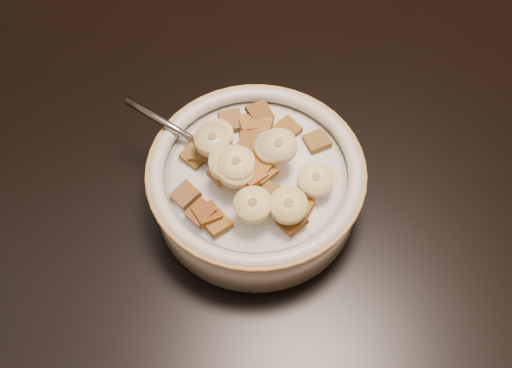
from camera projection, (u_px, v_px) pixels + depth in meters
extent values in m
cube|color=#422816|center=(168.00, 363.00, 1.39)|extent=(4.00, 4.50, 0.10)
cube|color=black|center=(88.00, 121.00, 0.73)|extent=(1.42, 0.93, 0.04)
cylinder|color=#ADAAA2|center=(256.00, 189.00, 0.63)|extent=(0.18, 0.18, 0.04)
cylinder|color=white|center=(256.00, 176.00, 0.62)|extent=(0.15, 0.15, 0.00)
ellipsoid|color=#91929C|center=(227.00, 159.00, 0.62)|extent=(0.05, 0.05, 0.01)
cube|color=#92521A|center=(258.00, 167.00, 0.59)|extent=(0.03, 0.03, 0.01)
cube|color=#97602B|center=(251.00, 124.00, 0.64)|extent=(0.02, 0.02, 0.01)
cube|color=brown|center=(292.00, 221.00, 0.58)|extent=(0.03, 0.03, 0.01)
cube|color=brown|center=(250.00, 145.00, 0.61)|extent=(0.03, 0.03, 0.01)
cube|color=brown|center=(287.00, 129.00, 0.64)|extent=(0.03, 0.03, 0.01)
cube|color=brown|center=(185.00, 195.00, 0.60)|extent=(0.03, 0.03, 0.01)
cube|color=brown|center=(260.00, 126.00, 0.63)|extent=(0.03, 0.03, 0.01)
cube|color=#916024|center=(216.00, 223.00, 0.58)|extent=(0.03, 0.03, 0.01)
cube|color=brown|center=(231.00, 121.00, 0.64)|extent=(0.02, 0.02, 0.01)
cube|color=brown|center=(195.00, 155.00, 0.62)|extent=(0.03, 0.03, 0.01)
cube|color=brown|center=(260.00, 113.00, 0.64)|extent=(0.03, 0.03, 0.01)
cube|color=brown|center=(252.00, 143.00, 0.61)|extent=(0.02, 0.02, 0.01)
cube|color=brown|center=(210.00, 143.00, 0.63)|extent=(0.03, 0.03, 0.01)
cube|color=brown|center=(199.00, 151.00, 0.62)|extent=(0.02, 0.02, 0.01)
cube|color=#9A5924|center=(285.00, 205.00, 0.59)|extent=(0.03, 0.03, 0.01)
cube|color=brown|center=(262.00, 171.00, 0.59)|extent=(0.03, 0.03, 0.01)
cube|color=olive|center=(223.00, 174.00, 0.60)|extent=(0.03, 0.03, 0.01)
cube|color=brown|center=(201.00, 213.00, 0.59)|extent=(0.03, 0.03, 0.01)
cube|color=brown|center=(241.00, 161.00, 0.60)|extent=(0.03, 0.03, 0.01)
cube|color=brown|center=(207.00, 214.00, 0.59)|extent=(0.03, 0.02, 0.01)
cube|color=#99622C|center=(252.00, 175.00, 0.59)|extent=(0.03, 0.03, 0.01)
cube|color=brown|center=(317.00, 141.00, 0.63)|extent=(0.02, 0.02, 0.01)
cube|color=brown|center=(266.00, 193.00, 0.59)|extent=(0.03, 0.03, 0.01)
cube|color=brown|center=(299.00, 207.00, 0.59)|extent=(0.03, 0.03, 0.01)
cylinder|color=#FCE39E|center=(216.00, 136.00, 0.61)|extent=(0.04, 0.04, 0.01)
cylinder|color=#D0C889|center=(279.00, 146.00, 0.59)|extent=(0.04, 0.04, 0.01)
cylinder|color=#DEC074|center=(213.00, 140.00, 0.60)|extent=(0.04, 0.04, 0.01)
cylinder|color=#D7BE88|center=(273.00, 148.00, 0.59)|extent=(0.04, 0.04, 0.02)
cylinder|color=#E9DA88|center=(227.00, 163.00, 0.59)|extent=(0.03, 0.03, 0.01)
cylinder|color=#FFDD87|center=(288.00, 205.00, 0.57)|extent=(0.04, 0.04, 0.01)
cylinder|color=#E3CC77|center=(316.00, 180.00, 0.59)|extent=(0.04, 0.04, 0.01)
cylinder|color=#FFE3A4|center=(236.00, 164.00, 0.58)|extent=(0.03, 0.03, 0.01)
cylinder|color=#ECDA86|center=(253.00, 205.00, 0.57)|extent=(0.03, 0.03, 0.01)
cylinder|color=beige|center=(236.00, 170.00, 0.58)|extent=(0.04, 0.04, 0.01)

